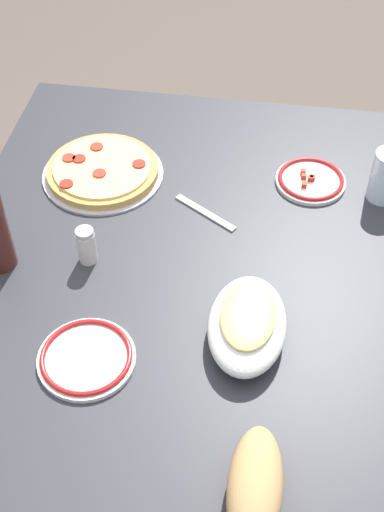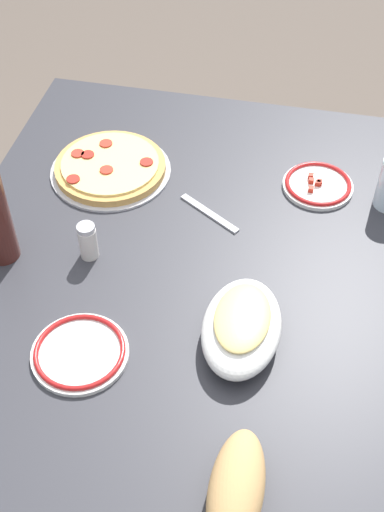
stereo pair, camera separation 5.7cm
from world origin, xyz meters
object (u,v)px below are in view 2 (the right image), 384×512
Objects in this scene: dining_table at (192,297)px; spice_shaker at (88,241)px; pepperoni_pizza at (110,167)px; baked_pasta_dish at (242,325)px; bread_loaf at (236,490)px; side_plate_near at (318,185)px; side_plate_far at (80,352)px.

spice_shaker is at bearing 93.97° from dining_table.
pepperoni_pizza is at bearing 7.39° from spice_shaker.
baked_pasta_dish is 0.32m from bread_loaf.
side_plate_far is at bearing 145.21° from side_plate_near.
spice_shaker reaches higher than bread_loaf.
side_plate_far is at bearing 109.25° from baked_pasta_dish.
dining_table is at bearing 38.32° from baked_pasta_dish.
side_plate_far is (-0.53, -0.10, -0.01)m from pepperoni_pizza.
side_plate_near is 0.70m from side_plate_far.
spice_shaker reaches higher than pepperoni_pizza.
side_plate_near is at bearing -37.99° from dining_table.
side_plate_far is at bearing -169.52° from pepperoni_pizza.
pepperoni_pizza is 1.75× the size of side_plate_near.
baked_pasta_dish is 1.44× the size of side_plate_near.
bread_loaf reaches higher than dining_table.
side_plate_near reaches higher than side_plate_far.
pepperoni_pizza is at bearing 95.30° from side_plate_near.
baked_pasta_dish is at bearing -137.68° from pepperoni_pizza.
pepperoni_pizza is 0.50m from side_plate_near.
bread_loaf is (-0.75, -0.43, 0.03)m from pepperoni_pizza.
bread_loaf reaches higher than side_plate_far.
pepperoni_pizza reaches higher than side_plate_near.
pepperoni_pizza is 1.57× the size of side_plate_far.
side_plate_near is at bearing -55.06° from spice_shaker.
bread_loaf is 2.42× the size of spice_shaker.
pepperoni_pizza is at bearing 10.48° from side_plate_far.
dining_table is 6.73× the size of side_plate_far.
bread_loaf reaches higher than side_plate_near.
bread_loaf is at bearing -160.33° from dining_table.
baked_pasta_dish reaches higher than pepperoni_pizza.
bread_loaf is at bearing -123.23° from side_plate_far.
spice_shaker is (0.25, 0.06, 0.03)m from side_plate_far.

